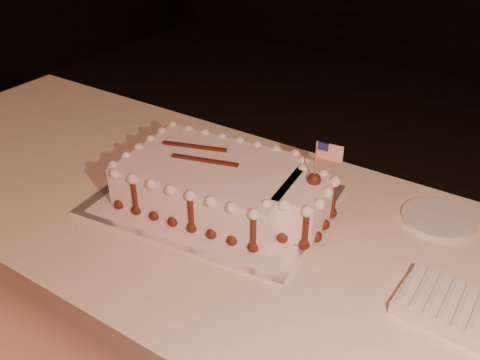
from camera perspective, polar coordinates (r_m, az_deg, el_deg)
The scene contains 6 objects.
banquet_table at distance 1.49m, azimuth 1.21°, elevation -16.75°, with size 2.40×0.80×0.75m, color #F6DCBF.
cake_board at distance 1.32m, azimuth -2.88°, elevation -2.14°, with size 0.55×0.41×0.01m, color white.
doily at distance 1.32m, azimuth -2.89°, elevation -1.96°, with size 0.49×0.37×0.00m, color silver.
sheet_cake at distance 1.28m, azimuth -1.81°, elevation -0.41°, with size 0.53×0.34×0.21m.
napkin_stack at distance 1.10m, azimuth 21.78°, elevation -12.49°, with size 0.20×0.15×0.03m.
side_plate at distance 1.34m, azimuth 20.41°, elevation -3.85°, with size 0.17×0.17×0.01m, color silver.
Camera 1 is at (0.53, -0.24, 1.49)m, focal length 40.00 mm.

